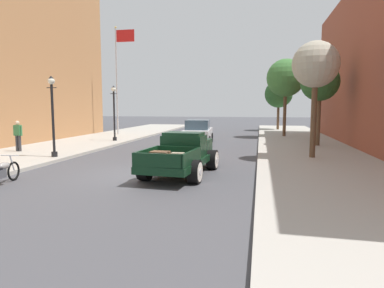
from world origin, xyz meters
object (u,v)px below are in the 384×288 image
Objects in this scene: hotrod_truck_dark_green at (183,154)px; street_tree_third at (286,78)px; street_tree_farthest at (279,94)px; motorcycle_parked at (0,172)px; street_tree_nearest at (316,66)px; pedestrian_sidewalk_left at (18,134)px; street_lamp_near at (53,110)px; flagpole at (119,69)px; street_lamp_far at (114,109)px; street_tree_second at (320,82)px; car_background_white at (198,133)px.

street_tree_third reaches higher than hotrod_truck_dark_green.
hotrod_truck_dark_green is at bearing -100.96° from street_tree_farthest.
hotrod_truck_dark_green reaches higher than motorcycle_parked.
street_tree_nearest reaches higher than street_tree_farthest.
motorcycle_parked is 0.39× the size of street_tree_nearest.
pedestrian_sidewalk_left is 0.30× the size of street_tree_nearest.
motorcycle_parked is 5.72m from street_lamp_near.
flagpole is at bearing 86.29° from pedestrian_sidewalk_left.
hotrod_truck_dark_green is 12.38m from street_lamp_far.
street_lamp_near is 12.52m from street_tree_nearest.
street_lamp_far is at bearing 97.97° from motorcycle_parked.
street_tree_second is at bearing 78.78° from street_tree_nearest.
street_lamp_near reaches higher than car_background_white.
car_background_white is 10.07m from street_lamp_near.
hotrod_truck_dark_green is 24.86m from street_tree_farthest.
street_tree_second is (13.21, 7.56, 1.63)m from street_lamp_near.
flagpole is 13.97m from street_tree_third.
car_background_white is 0.71× the size of street_tree_third.
motorcycle_parked is at bearing -55.76° from pedestrian_sidewalk_left.
street_tree_nearest is (6.62, -6.04, 3.67)m from car_background_white.
street_tree_third reaches higher than street_lamp_far.
pedestrian_sidewalk_left is 3.63m from street_lamp_near.
car_background_white is 0.81× the size of street_tree_nearest.
pedestrian_sidewalk_left reaches higher than car_background_white.
pedestrian_sidewalk_left is at bearing -159.37° from street_tree_second.
street_tree_third is 1.21× the size of street_tree_farthest.
street_tree_third reaches higher than motorcycle_parked.
street_tree_farthest reaches higher than street_lamp_far.
street_tree_nearest is (14.45, -11.15, -1.33)m from flagpole.
motorcycle_parked is 0.55× the size of street_lamp_near.
street_lamp_far is at bearing -70.89° from flagpole.
hotrod_truck_dark_green is 0.93× the size of street_tree_nearest.
motorcycle_parked is 13.63m from street_tree_nearest.
street_lamp_near is 18.37m from street_tree_third.
pedestrian_sidewalk_left is at bearing -141.53° from car_background_white.
motorcycle_parked is at bearing -110.23° from street_tree_farthest.
pedestrian_sidewalk_left is at bearing 160.74° from hotrod_truck_dark_green.
hotrod_truck_dark_green is at bearing -82.83° from car_background_white.
street_tree_second is at bearing 29.77° from street_lamp_near.
street_tree_farthest is at bearing 54.90° from pedestrian_sidewalk_left.
motorcycle_parked is 0.48× the size of car_background_white.
street_lamp_far is 0.71× the size of street_tree_nearest.
street_tree_farthest reaches higher than street_lamp_near.
street_tree_third is at bearing 92.57° from street_tree_nearest.
street_tree_farthest is (11.52, 22.19, 1.44)m from street_lamp_near.
street_lamp_near is at bearing -129.66° from street_tree_third.
street_tree_third is (12.03, 6.13, 2.42)m from street_lamp_far.
flagpole is at bearing -147.45° from street_tree_farthest.
street_tree_third is at bearing 103.81° from street_tree_second.
hotrod_truck_dark_green is 0.55× the size of flagpole.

